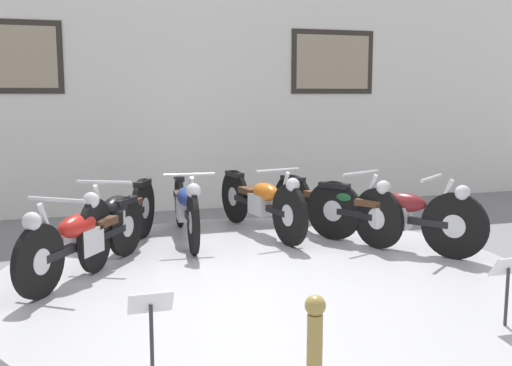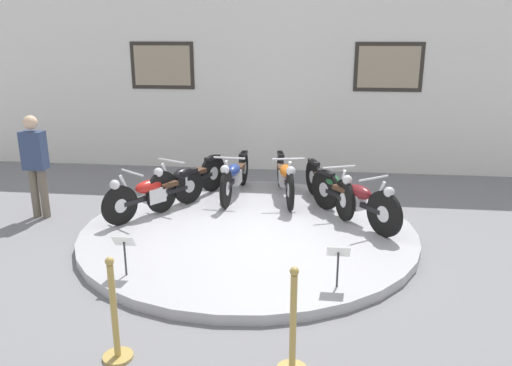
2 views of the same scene
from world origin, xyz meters
name	(u,v)px [view 2 (image 2 of 2)]	position (x,y,z in m)	size (l,w,h in m)	color
ground_plane	(249,235)	(0.00, 0.00, 0.00)	(60.00, 60.00, 0.00)	slate
display_platform	(249,231)	(0.00, 0.00, 0.07)	(4.94, 4.94, 0.13)	#ADADB2
back_wall	(273,76)	(0.00, 3.96, 2.06)	(14.00, 0.22, 4.11)	white
motorcycle_red	(154,192)	(-1.57, 0.39, 0.50)	(1.17, 1.63, 0.78)	black
motorcycle_black	(187,179)	(-1.20, 1.08, 0.53)	(0.92, 1.86, 0.82)	black
motorcycle_blue	(235,175)	(-0.44, 1.48, 0.52)	(0.54, 2.00, 0.80)	black
motorcycle_orange	(285,176)	(0.45, 1.48, 0.53)	(0.56, 2.00, 0.81)	black
motorcycle_green	(329,185)	(1.20, 1.07, 0.52)	(0.80, 1.88, 0.80)	black
motorcycle_maroon	(354,198)	(1.57, 0.40, 0.53)	(1.26, 1.64, 0.81)	black
info_placard_front_left	(124,246)	(-1.25, -1.72, 0.50)	(0.26, 0.11, 0.51)	#333338
info_placard_front_centre	(338,257)	(1.25, -1.72, 0.50)	(0.26, 0.11, 0.51)	#333338
visitor_standing	(35,161)	(-3.50, 0.38, 0.96)	(0.36, 0.22, 1.69)	#6B6051
stanchion_post_left_of_entry	(115,326)	(-0.81, -3.10, 0.34)	(0.28, 0.28, 1.02)	tan
stanchion_post_right_of_entry	(293,338)	(0.81, -3.10, 0.34)	(0.28, 0.28, 1.02)	tan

